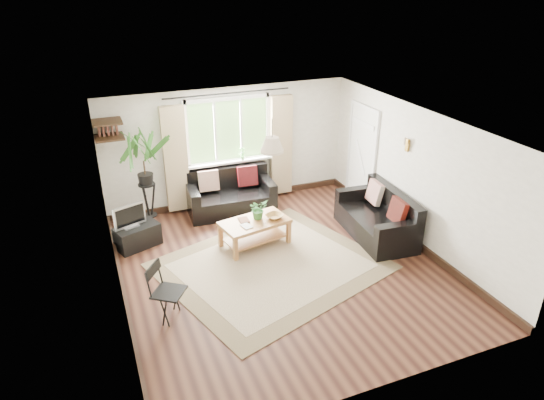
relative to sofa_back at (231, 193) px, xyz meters
name	(u,v)px	position (x,y,z in m)	size (l,w,h in m)	color
floor	(281,267)	(0.13, -2.27, -0.40)	(5.50, 5.50, 0.00)	black
ceiling	(282,126)	(0.13, -2.27, 2.00)	(5.50, 5.50, 0.00)	white
wall_back	(228,147)	(0.13, 0.48, 0.80)	(5.00, 0.02, 2.40)	beige
wall_front	(383,305)	(0.13, -5.02, 0.80)	(5.00, 0.02, 2.40)	beige
wall_left	(113,231)	(-2.37, -2.27, 0.80)	(0.02, 5.50, 2.40)	beige
wall_right	(416,178)	(2.63, -2.27, 0.80)	(0.02, 5.50, 2.40)	beige
rug	(271,266)	(0.00, -2.17, -0.39)	(3.29, 2.82, 0.02)	beige
window	(228,131)	(0.13, 0.44, 1.15)	(2.50, 0.16, 2.16)	white
door	(361,157)	(2.60, -0.57, 0.60)	(0.06, 0.96, 2.06)	silver
corner_shelf	(108,130)	(-2.12, 0.23, 1.49)	(0.50, 0.50, 0.34)	black
pendant_lamp	(272,141)	(0.13, -1.87, 1.65)	(0.36, 0.36, 0.54)	beige
wall_sconce	(406,143)	(2.56, -1.97, 1.34)	(0.12, 0.12, 0.28)	beige
sofa_back	(231,193)	(0.00, 0.00, 0.00)	(1.69, 0.85, 0.80)	black
sofa_right	(376,216)	(2.14, -1.91, 0.01)	(0.86, 1.72, 0.81)	black
coffee_table	(255,233)	(-0.01, -1.42, -0.16)	(1.17, 0.64, 0.48)	#9A5E32
table_plant	(258,209)	(0.08, -1.35, 0.26)	(0.32, 0.28, 0.35)	#2F6B2A
bowl	(274,216)	(0.34, -1.46, 0.12)	(0.29, 0.29, 0.07)	olive
book_a	(243,227)	(-0.29, -1.58, 0.09)	(0.15, 0.21, 0.02)	silver
book_b	(239,221)	(-0.27, -1.34, 0.09)	(0.17, 0.23, 0.02)	brown
tv_stand	(138,236)	(-1.94, -0.69, -0.20)	(0.74, 0.42, 0.40)	black
tv	(129,216)	(-2.02, -0.69, 0.22)	(0.57, 0.19, 0.44)	#A5A5AA
palm_stand	(146,180)	(-1.60, 0.03, 0.52)	(0.72, 0.72, 1.85)	black
folding_chair	(169,293)	(-1.79, -2.86, 0.02)	(0.43, 0.43, 0.84)	black
sill_plant	(242,154)	(0.38, 0.36, 0.67)	(0.14, 0.10, 0.27)	#2D6023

